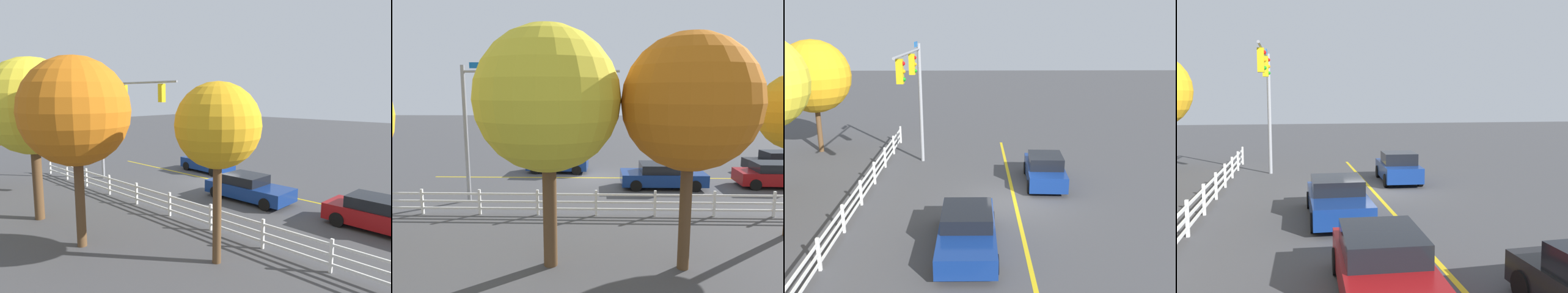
% 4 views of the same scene
% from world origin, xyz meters
% --- Properties ---
extents(ground_plane, '(120.00, 120.00, 0.00)m').
position_xyz_m(ground_plane, '(0.00, 0.00, 0.00)').
color(ground_plane, '#444447').
extents(lane_center_stripe, '(28.00, 0.16, 0.01)m').
position_xyz_m(lane_center_stripe, '(-4.00, 0.00, 0.00)').
color(lane_center_stripe, gold).
rests_on(lane_center_stripe, ground_plane).
extents(signal_assembly, '(7.59, 0.38, 6.83)m').
position_xyz_m(signal_assembly, '(3.72, 4.82, 4.82)').
color(signal_assembly, gray).
rests_on(signal_assembly, ground_plane).
extents(car_1, '(4.18, 2.06, 1.53)m').
position_xyz_m(car_1, '(2.19, -1.69, 0.72)').
color(car_1, navy).
rests_on(car_1, ground_plane).
extents(car_3, '(4.78, 2.05, 1.40)m').
position_xyz_m(car_3, '(-4.18, 2.07, 0.68)').
color(car_3, navy).
rests_on(car_3, ground_plane).
extents(white_rail_fence, '(26.10, 0.10, 1.15)m').
position_xyz_m(white_rail_fence, '(-3.00, 6.77, 0.60)').
color(white_rail_fence, white).
rests_on(white_rail_fence, ground_plane).
extents(tree_2, '(4.37, 4.37, 6.89)m').
position_xyz_m(tree_2, '(8.04, 11.45, 4.69)').
color(tree_2, brown).
rests_on(tree_2, ground_plane).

